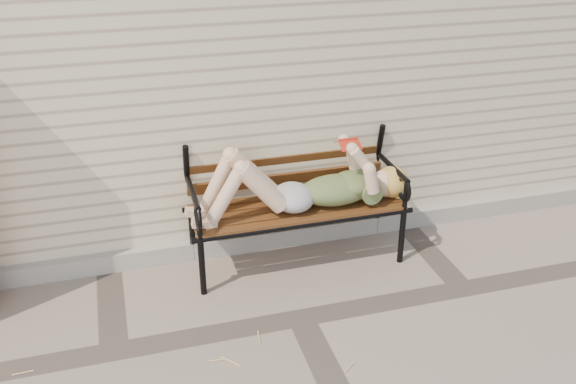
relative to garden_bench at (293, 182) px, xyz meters
name	(u,v)px	position (x,y,z in m)	size (l,w,h in m)	color
ground	(301,318)	(-0.18, -0.82, -0.64)	(80.00, 80.00, 0.00)	gray
house_wall	(213,13)	(-0.18, 2.18, 0.86)	(8.00, 4.00, 3.00)	beige
foundation_strip	(266,239)	(-0.18, 0.15, -0.56)	(8.00, 0.10, 0.15)	#ABA49B
garden_bench	(293,182)	(0.00, 0.00, 0.00)	(1.76, 0.70, 1.14)	black
reading_woman	(300,185)	(0.01, -0.14, 0.04)	(1.66, 0.38, 0.52)	#093E45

